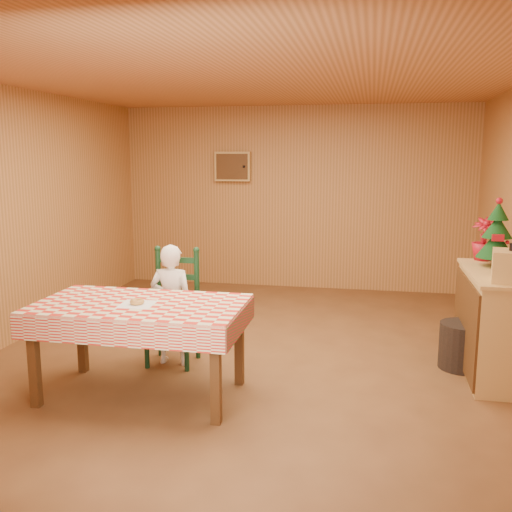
{
  "coord_description": "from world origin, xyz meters",
  "views": [
    {
      "loc": [
        1.08,
        -5.15,
        1.93
      ],
      "look_at": [
        0.0,
        0.2,
        0.95
      ],
      "focal_mm": 40.0,
      "sensor_mm": 36.0,
      "label": 1
    }
  ],
  "objects_px": {
    "ladder_chair": "(174,309)",
    "seated_child": "(172,305)",
    "christmas_tree": "(497,235)",
    "storage_bin": "(463,346)",
    "shelf_unit": "(495,324)",
    "dining_table": "(140,313)"
  },
  "relations": [
    {
      "from": "seated_child",
      "to": "storage_bin",
      "type": "distance_m",
      "value": 2.68
    },
    {
      "from": "ladder_chair",
      "to": "christmas_tree",
      "type": "distance_m",
      "value": 3.0
    },
    {
      "from": "seated_child",
      "to": "storage_bin",
      "type": "xyz_separation_m",
      "value": [
        2.63,
        0.4,
        -0.35
      ]
    },
    {
      "from": "shelf_unit",
      "to": "seated_child",
      "type": "bearing_deg",
      "value": -174.04
    },
    {
      "from": "dining_table",
      "to": "ladder_chair",
      "type": "bearing_deg",
      "value": 90.0
    },
    {
      "from": "dining_table",
      "to": "storage_bin",
      "type": "xyz_separation_m",
      "value": [
        2.63,
        1.13,
        -0.48
      ]
    },
    {
      "from": "storage_bin",
      "to": "christmas_tree",
      "type": "bearing_deg",
      "value": 30.27
    },
    {
      "from": "ladder_chair",
      "to": "shelf_unit",
      "type": "relative_size",
      "value": 0.87
    },
    {
      "from": "ladder_chair",
      "to": "seated_child",
      "type": "bearing_deg",
      "value": -90.0
    },
    {
      "from": "ladder_chair",
      "to": "dining_table",
      "type": "bearing_deg",
      "value": -90.0
    },
    {
      "from": "ladder_chair",
      "to": "christmas_tree",
      "type": "xyz_separation_m",
      "value": [
        2.88,
        0.49,
        0.71
      ]
    },
    {
      "from": "dining_table",
      "to": "christmas_tree",
      "type": "relative_size",
      "value": 2.67
    },
    {
      "from": "christmas_tree",
      "to": "ladder_chair",
      "type": "bearing_deg",
      "value": -170.29
    },
    {
      "from": "dining_table",
      "to": "christmas_tree",
      "type": "height_order",
      "value": "christmas_tree"
    },
    {
      "from": "ladder_chair",
      "to": "storage_bin",
      "type": "height_order",
      "value": "ladder_chair"
    },
    {
      "from": "shelf_unit",
      "to": "storage_bin",
      "type": "xyz_separation_m",
      "value": [
        -0.24,
        0.1,
        -0.26
      ]
    },
    {
      "from": "christmas_tree",
      "to": "storage_bin",
      "type": "xyz_separation_m",
      "value": [
        -0.25,
        -0.15,
        -1.0
      ]
    },
    {
      "from": "seated_child",
      "to": "storage_bin",
      "type": "height_order",
      "value": "seated_child"
    },
    {
      "from": "ladder_chair",
      "to": "shelf_unit",
      "type": "bearing_deg",
      "value": 4.84
    },
    {
      "from": "ladder_chair",
      "to": "storage_bin",
      "type": "distance_m",
      "value": 2.67
    },
    {
      "from": "seated_child",
      "to": "christmas_tree",
      "type": "xyz_separation_m",
      "value": [
        2.88,
        0.55,
        0.65
      ]
    },
    {
      "from": "shelf_unit",
      "to": "storage_bin",
      "type": "distance_m",
      "value": 0.37
    }
  ]
}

